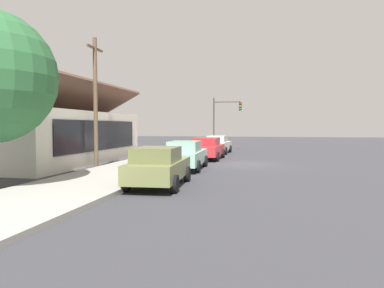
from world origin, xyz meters
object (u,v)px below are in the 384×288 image
Objects in this scene: traffic_light_main at (224,115)px; car_olive at (159,166)px; car_cherry at (207,148)px; utility_pole_wooden at (95,100)px; car_seafoam at (186,155)px; car_ivory at (218,144)px; fire_hydrant_red at (188,152)px.

car_olive is at bearing 179.79° from traffic_light_main.
utility_pole_wooden reaches higher than car_cherry.
utility_pole_wooden is (-6.10, 5.58, 3.11)m from car_cherry.
traffic_light_main is at bearing -3.17° from car_seafoam.
car_seafoam is 0.63× the size of utility_pole_wooden.
traffic_light_main reaches higher than car_ivory.
car_ivory is 5.58m from fire_hydrant_red.
fire_hydrant_red is (12.21, 1.58, -0.32)m from car_olive.
car_cherry is 1.05× the size of car_ivory.
car_cherry reaches higher than fire_hydrant_red.
car_olive is 8.51m from utility_pole_wooden.
car_olive is 21.52m from traffic_light_main.
car_olive is 17.56m from car_ivory.
utility_pole_wooden is at bearing 160.21° from traffic_light_main.
car_olive is 11.73m from car_cherry.
fire_hydrant_red is at bearing 4.03° from car_olive.
car_olive and car_seafoam have the same top height.
car_cherry is 8.84m from utility_pole_wooden.
car_olive is 0.94× the size of car_seafoam.
utility_pole_wooden is at bearing 148.72° from fire_hydrant_red.
traffic_light_main is at bearing -19.79° from utility_pole_wooden.
car_cherry and car_ivory have the same top height.
car_cherry is (11.73, -0.00, 0.00)m from car_olive.
utility_pole_wooden is 8.43m from fire_hydrant_red.
traffic_light_main is 16.72m from utility_pole_wooden.
traffic_light_main is at bearing 0.21° from car_cherry.
utility_pole_wooden reaches higher than traffic_light_main.
fire_hydrant_red is at bearing 166.06° from car_ivory.
car_ivory is (17.56, 0.02, -0.00)m from car_olive.
utility_pole_wooden is (5.63, 5.58, 3.11)m from car_olive.
utility_pole_wooden is at bearing 88.14° from car_seafoam.
car_olive is 12.31m from fire_hydrant_red.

